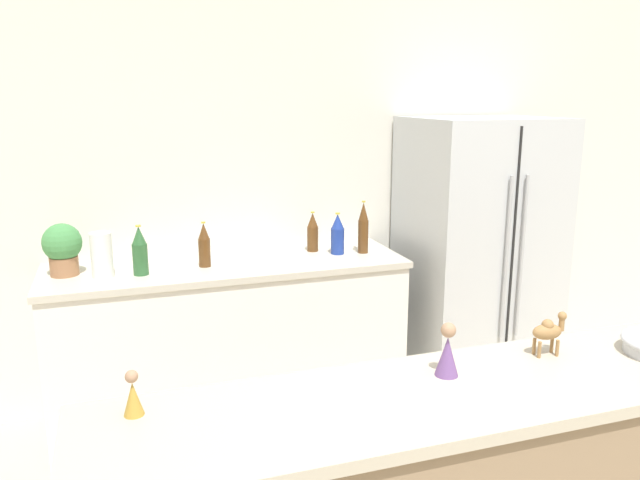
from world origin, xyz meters
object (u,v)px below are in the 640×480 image
back_bottle_0 (338,234)px  wise_man_figurine_blue (447,353)px  back_bottle_3 (204,245)px  refrigerator (476,256)px  back_bottle_1 (363,228)px  back_bottle_4 (140,251)px  camel_figurine (549,331)px  wise_man_figurine_crimson (133,396)px  back_bottle_2 (313,232)px  potted_plant (62,247)px  paper_towel_roll (102,255)px

back_bottle_0 → wise_man_figurine_blue: size_ratio=1.50×
back_bottle_0 → back_bottle_3: 0.77m
back_bottle_0 → back_bottle_3: back_bottle_3 is taller
refrigerator → back_bottle_1: refrigerator is taller
back_bottle_0 → back_bottle_3: bearing=-177.7°
refrigerator → back_bottle_4: bearing=-179.6°
camel_figurine → wise_man_figurine_crimson: size_ratio=1.14×
back_bottle_3 → back_bottle_0: bearing=2.3°
back_bottle_4 → camel_figurine: (1.15, -1.69, 0.06)m
back_bottle_2 → camel_figurine: camel_figurine is taller
potted_plant → back_bottle_4: size_ratio=1.03×
wise_man_figurine_crimson → wise_man_figurine_blue: bearing=-3.2°
back_bottle_1 → wise_man_figurine_crimson: 2.19m
refrigerator → paper_towel_roll: (-2.17, -0.00, 0.19)m
back_bottle_4 → wise_man_figurine_crimson: size_ratio=2.12×
back_bottle_1 → back_bottle_3: bearing=-179.5°
back_bottle_0 → wise_man_figurine_crimson: bearing=-124.2°
back_bottle_2 → wise_man_figurine_blue: bearing=-96.1°
potted_plant → back_bottle_2: (1.35, 0.08, -0.03)m
back_bottle_4 → camel_figurine: bearing=-55.8°
potted_plant → wise_man_figurine_crimson: 1.81m
back_bottle_0 → back_bottle_4: size_ratio=0.93×
refrigerator → back_bottle_3: size_ratio=6.88×
potted_plant → back_bottle_0: bearing=-1.2°
potted_plant → back_bottle_0: size_ratio=1.11×
refrigerator → back_bottle_2: size_ratio=7.14×
back_bottle_1 → wise_man_figurine_crimson: size_ratio=2.49×
back_bottle_2 → wise_man_figurine_blue: size_ratio=1.46×
back_bottle_3 → back_bottle_4: 0.34m
back_bottle_1 → back_bottle_2: bearing=154.0°
potted_plant → back_bottle_2: size_ratio=1.14×
refrigerator → wise_man_figurine_crimson: refrigerator is taller
paper_towel_roll → camel_figurine: (1.34, -1.71, 0.07)m
paper_towel_roll → back_bottle_4: back_bottle_4 is taller
refrigerator → back_bottle_3: refrigerator is taller
back_bottle_4 → wise_man_figurine_crimson: bearing=-93.2°
back_bottle_0 → back_bottle_4: bearing=-175.7°
potted_plant → camel_figurine: bearing=-49.9°
back_bottle_4 → back_bottle_1: bearing=2.7°
paper_towel_roll → wise_man_figurine_blue: bearing=-61.0°
back_bottle_0 → camel_figurine: size_ratio=1.73×
back_bottle_2 → wise_man_figurine_crimson: size_ratio=1.93×
paper_towel_roll → camel_figurine: camel_figurine is taller
back_bottle_2 → back_bottle_3: back_bottle_3 is taller
paper_towel_roll → wise_man_figurine_crimson: (0.09, -1.69, 0.04)m
back_bottle_1 → back_bottle_4: (-1.25, -0.06, -0.02)m
back_bottle_1 → wise_man_figurine_blue: bearing=-104.7°
back_bottle_3 → back_bottle_1: bearing=0.5°
back_bottle_2 → back_bottle_3: (-0.65, -0.14, 0.00)m
back_bottle_1 → potted_plant: bearing=178.1°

